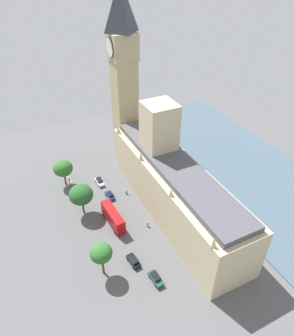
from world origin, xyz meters
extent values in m
plane|color=#565659|center=(0.00, 0.00, 0.00)|extent=(137.05, 137.05, 0.00)
cube|color=#475B6B|center=(-33.69, 0.00, 0.12)|extent=(39.66, 123.35, 0.25)
cube|color=#CCBA8E|center=(-2.00, 0.00, 7.44)|extent=(13.53, 55.15, 14.87)
cube|color=#CCBA8E|center=(-2.00, -9.93, 14.70)|extent=(8.35, 8.35, 29.40)
cube|color=#4C4C54|center=(-2.00, 0.00, 15.67)|extent=(10.29, 52.95, 1.60)
cone|color=#CCBA8E|center=(4.37, -24.82, 16.39)|extent=(1.20, 1.20, 3.03)
cone|color=#CCBA8E|center=(4.37, -8.27, 16.15)|extent=(1.20, 1.20, 2.55)
cone|color=#CCBA8E|center=(4.37, 8.27, 15.87)|extent=(1.20, 1.20, 2.00)
cone|color=#CCBA8E|center=(4.37, 24.82, 16.09)|extent=(1.20, 1.20, 2.43)
cube|color=tan|center=(-1.30, -32.44, 17.34)|extent=(6.92, 6.92, 34.68)
cube|color=tan|center=(-1.30, -32.44, 38.52)|extent=(7.61, 7.61, 7.68)
cylinder|color=silver|center=(2.66, -32.44, 38.52)|extent=(0.25, 5.26, 5.26)
torus|color=black|center=(2.66, -32.44, 38.52)|extent=(0.24, 5.50, 5.50)
cylinder|color=silver|center=(-1.30, -36.39, 38.52)|extent=(5.26, 0.25, 5.26)
torus|color=black|center=(-1.30, -36.39, 38.52)|extent=(5.50, 0.24, 5.50)
pyramid|color=#383D47|center=(-1.30, -32.44, 49.19)|extent=(7.61, 7.61, 13.65)
cube|color=silver|center=(13.10, -21.25, 0.72)|extent=(1.93, 4.49, 0.75)
cube|color=black|center=(13.11, -21.47, 1.42)|extent=(1.59, 2.53, 0.65)
cylinder|color=black|center=(12.24, -19.85, 0.34)|extent=(0.27, 0.69, 0.68)
cylinder|color=black|center=(13.88, -19.80, 0.34)|extent=(0.27, 0.69, 0.68)
cylinder|color=black|center=(12.32, -22.69, 0.34)|extent=(0.27, 0.69, 0.68)
cylinder|color=black|center=(13.96, -22.64, 0.34)|extent=(0.27, 0.69, 0.68)
cube|color=navy|center=(12.47, -13.66, 0.72)|extent=(2.04, 4.20, 0.75)
cube|color=black|center=(12.46, -13.46, 1.42)|extent=(1.64, 2.39, 0.65)
cylinder|color=black|center=(13.36, -14.92, 0.34)|extent=(0.29, 0.69, 0.68)
cylinder|color=black|center=(11.75, -15.02, 0.34)|extent=(0.29, 0.69, 0.68)
cylinder|color=black|center=(13.19, -12.30, 0.34)|extent=(0.29, 0.69, 0.68)
cylinder|color=black|center=(11.58, -12.41, 0.34)|extent=(0.29, 0.69, 0.68)
cube|color=#B20C0F|center=(15.41, -2.90, 2.65)|extent=(3.27, 10.66, 4.20)
cube|color=black|center=(15.41, -2.90, 2.73)|extent=(3.30, 10.26, 0.70)
cylinder|color=black|center=(16.83, -6.48, 0.55)|extent=(0.43, 1.12, 1.10)
cylinder|color=black|center=(14.54, -6.65, 0.55)|extent=(0.43, 1.12, 1.10)
cylinder|color=black|center=(16.29, 0.85, 0.55)|extent=(0.43, 1.12, 1.10)
cylinder|color=black|center=(14.00, 0.68, 0.55)|extent=(0.43, 1.12, 1.10)
cube|color=black|center=(15.68, 11.33, 0.72)|extent=(2.27, 4.52, 0.75)
cube|color=black|center=(15.65, 11.55, 1.42)|extent=(1.78, 2.58, 0.65)
cylinder|color=black|center=(16.65, 10.03, 0.34)|extent=(0.32, 0.70, 0.68)
cylinder|color=black|center=(14.99, 9.86, 0.34)|extent=(0.32, 0.70, 0.68)
cylinder|color=black|center=(16.37, 12.80, 0.34)|extent=(0.32, 0.70, 0.68)
cylinder|color=black|center=(14.70, 12.63, 0.34)|extent=(0.32, 0.70, 0.68)
cube|color=#19472D|center=(13.06, 18.01, 0.72)|extent=(2.10, 4.56, 0.75)
cube|color=black|center=(13.08, 17.79, 1.42)|extent=(1.68, 2.59, 0.65)
cylinder|color=black|center=(12.15, 19.37, 0.34)|extent=(0.30, 0.70, 0.68)
cylinder|color=black|center=(13.78, 19.49, 0.34)|extent=(0.30, 0.70, 0.68)
cylinder|color=black|center=(12.34, 16.53, 0.34)|extent=(0.30, 0.70, 0.68)
cylinder|color=black|center=(13.98, 16.65, 0.34)|extent=(0.30, 0.70, 0.68)
cylinder|color=#336B60|center=(7.31, -12.81, 0.63)|extent=(0.46, 0.46, 1.25)
sphere|color=beige|center=(7.31, -12.81, 1.37)|extent=(0.24, 0.24, 0.24)
cube|color=black|center=(7.58, -12.85, 0.69)|extent=(0.13, 0.30, 0.23)
cylinder|color=gray|center=(7.42, 2.03, 0.71)|extent=(0.63, 0.63, 1.43)
sphere|color=beige|center=(7.42, 2.03, 1.57)|extent=(0.27, 0.27, 0.27)
cube|color=black|center=(7.15, 2.15, 0.79)|extent=(0.23, 0.34, 0.26)
cylinder|color=brown|center=(23.08, 10.79, 2.66)|extent=(0.56, 0.56, 5.33)
ellipsoid|color=#2D6628|center=(23.08, 10.79, 7.23)|extent=(5.07, 5.07, 4.31)
cylinder|color=brown|center=(22.98, -25.82, 2.07)|extent=(0.56, 0.56, 4.13)
ellipsoid|color=#2D6628|center=(22.98, -25.82, 6.39)|extent=(6.01, 6.01, 5.11)
cylinder|color=brown|center=(21.49, -10.76, 2.16)|extent=(0.56, 0.56, 4.32)
ellipsoid|color=#235623|center=(21.49, -10.76, 6.82)|extent=(6.67, 6.67, 5.67)
cylinder|color=black|center=(22.36, -18.00, 2.96)|extent=(0.18, 0.18, 5.92)
sphere|color=#F2EAC6|center=(22.36, -18.00, 6.20)|extent=(0.56, 0.56, 0.56)
cylinder|color=black|center=(22.48, -21.05, 2.83)|extent=(0.18, 0.18, 5.66)
sphere|color=#F2EAC6|center=(22.48, -21.05, 5.94)|extent=(0.56, 0.56, 0.56)
camera|label=1|loc=(32.89, 54.03, 62.01)|focal=32.53mm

